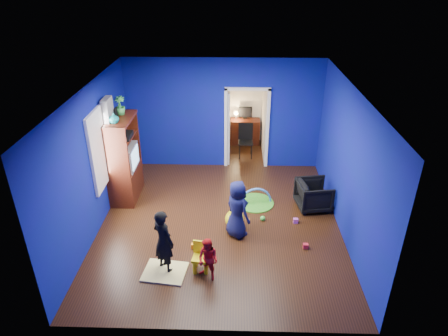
{
  "coord_description": "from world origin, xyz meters",
  "views": [
    {
      "loc": [
        0.29,
        -6.96,
        4.97
      ],
      "look_at": [
        0.08,
        0.4,
        1.13
      ],
      "focal_mm": 32.0,
      "sensor_mm": 36.0,
      "label": 1
    }
  ],
  "objects_px": {
    "child_navy": "(237,209)",
    "armchair": "(314,195)",
    "hopper_ball": "(235,219)",
    "tv_armoire": "(123,159)",
    "crt_tv": "(125,157)",
    "study_desk": "(245,131)",
    "play_mat": "(255,203)",
    "folding_chair": "(246,142)",
    "child_black": "(163,241)",
    "vase": "(114,118)",
    "kid_chair": "(201,259)",
    "toddler_red": "(208,260)"
  },
  "relations": [
    {
      "from": "toddler_red",
      "to": "study_desk",
      "type": "relative_size",
      "value": 0.92
    },
    {
      "from": "child_navy",
      "to": "tv_armoire",
      "type": "xyz_separation_m",
      "value": [
        -2.58,
        1.43,
        0.37
      ]
    },
    {
      "from": "study_desk",
      "to": "hopper_ball",
      "type": "bearing_deg",
      "value": -93.78
    },
    {
      "from": "armchair",
      "to": "play_mat",
      "type": "height_order",
      "value": "armchair"
    },
    {
      "from": "child_navy",
      "to": "toddler_red",
      "type": "bearing_deg",
      "value": 118.76
    },
    {
      "from": "child_navy",
      "to": "play_mat",
      "type": "xyz_separation_m",
      "value": [
        0.42,
        1.19,
        -0.6
      ]
    },
    {
      "from": "armchair",
      "to": "study_desk",
      "type": "xyz_separation_m",
      "value": [
        -1.47,
        3.56,
        0.05
      ]
    },
    {
      "from": "child_navy",
      "to": "hopper_ball",
      "type": "xyz_separation_m",
      "value": [
        -0.05,
        0.25,
        -0.41
      ]
    },
    {
      "from": "child_black",
      "to": "hopper_ball",
      "type": "xyz_separation_m",
      "value": [
        1.24,
        1.31,
        -0.42
      ]
    },
    {
      "from": "child_navy",
      "to": "hopper_ball",
      "type": "relative_size",
      "value": 3.08
    },
    {
      "from": "child_black",
      "to": "hopper_ball",
      "type": "height_order",
      "value": "child_black"
    },
    {
      "from": "play_mat",
      "to": "folding_chair",
      "type": "relative_size",
      "value": 0.92
    },
    {
      "from": "child_navy",
      "to": "play_mat",
      "type": "bearing_deg",
      "value": -59.43
    },
    {
      "from": "toddler_red",
      "to": "vase",
      "type": "relative_size",
      "value": 3.63
    },
    {
      "from": "hopper_ball",
      "to": "play_mat",
      "type": "distance_m",
      "value": 1.07
    },
    {
      "from": "hopper_ball",
      "to": "study_desk",
      "type": "height_order",
      "value": "study_desk"
    },
    {
      "from": "crt_tv",
      "to": "hopper_ball",
      "type": "distance_m",
      "value": 2.88
    },
    {
      "from": "hopper_ball",
      "to": "tv_armoire",
      "type": "bearing_deg",
      "value": 155.07
    },
    {
      "from": "play_mat",
      "to": "folding_chair",
      "type": "bearing_deg",
      "value": 94.33
    },
    {
      "from": "toddler_red",
      "to": "hopper_ball",
      "type": "xyz_separation_m",
      "value": [
        0.45,
        1.52,
        -0.21
      ]
    },
    {
      "from": "play_mat",
      "to": "study_desk",
      "type": "distance_m",
      "value": 3.45
    },
    {
      "from": "crt_tv",
      "to": "study_desk",
      "type": "height_order",
      "value": "crt_tv"
    },
    {
      "from": "tv_armoire",
      "to": "folding_chair",
      "type": "relative_size",
      "value": 2.13
    },
    {
      "from": "crt_tv",
      "to": "study_desk",
      "type": "relative_size",
      "value": 0.8
    },
    {
      "from": "vase",
      "to": "tv_armoire",
      "type": "bearing_deg",
      "value": 90.0
    },
    {
      "from": "hopper_ball",
      "to": "study_desk",
      "type": "relative_size",
      "value": 0.45
    },
    {
      "from": "vase",
      "to": "hopper_ball",
      "type": "distance_m",
      "value": 3.27
    },
    {
      "from": "tv_armoire",
      "to": "crt_tv",
      "type": "relative_size",
      "value": 2.8
    },
    {
      "from": "child_navy",
      "to": "armchair",
      "type": "bearing_deg",
      "value": -98.12
    },
    {
      "from": "toddler_red",
      "to": "vase",
      "type": "distance_m",
      "value": 3.59
    },
    {
      "from": "crt_tv",
      "to": "child_navy",
      "type": "bearing_deg",
      "value": -29.31
    },
    {
      "from": "child_navy",
      "to": "tv_armoire",
      "type": "relative_size",
      "value": 0.62
    },
    {
      "from": "toddler_red",
      "to": "crt_tv",
      "type": "bearing_deg",
      "value": 160.94
    },
    {
      "from": "study_desk",
      "to": "folding_chair",
      "type": "bearing_deg",
      "value": -90.0
    },
    {
      "from": "tv_armoire",
      "to": "study_desk",
      "type": "height_order",
      "value": "tv_armoire"
    },
    {
      "from": "hopper_ball",
      "to": "kid_chair",
      "type": "relative_size",
      "value": 0.79
    },
    {
      "from": "child_navy",
      "to": "folding_chair",
      "type": "height_order",
      "value": "child_navy"
    },
    {
      "from": "tv_armoire",
      "to": "vase",
      "type": "bearing_deg",
      "value": -90.0
    },
    {
      "from": "kid_chair",
      "to": "play_mat",
      "type": "height_order",
      "value": "kid_chair"
    },
    {
      "from": "child_black",
      "to": "tv_armoire",
      "type": "xyz_separation_m",
      "value": [
        -1.29,
        2.49,
        0.36
      ]
    },
    {
      "from": "toddler_red",
      "to": "kid_chair",
      "type": "bearing_deg",
      "value": 160.65
    },
    {
      "from": "tv_armoire",
      "to": "play_mat",
      "type": "xyz_separation_m",
      "value": [
        3.01,
        -0.24,
        -0.97
      ]
    },
    {
      "from": "kid_chair",
      "to": "folding_chair",
      "type": "distance_m",
      "value": 4.81
    },
    {
      "from": "folding_chair",
      "to": "tv_armoire",
      "type": "bearing_deg",
      "value": -141.67
    },
    {
      "from": "child_black",
      "to": "hopper_ball",
      "type": "relative_size",
      "value": 3.13
    },
    {
      "from": "toddler_red",
      "to": "kid_chair",
      "type": "height_order",
      "value": "toddler_red"
    },
    {
      "from": "child_navy",
      "to": "toddler_red",
      "type": "height_order",
      "value": "child_navy"
    },
    {
      "from": "hopper_ball",
      "to": "child_navy",
      "type": "bearing_deg",
      "value": -78.69
    },
    {
      "from": "child_navy",
      "to": "play_mat",
      "type": "distance_m",
      "value": 1.4
    },
    {
      "from": "kid_chair",
      "to": "toddler_red",
      "type": "bearing_deg",
      "value": -45.27
    }
  ]
}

